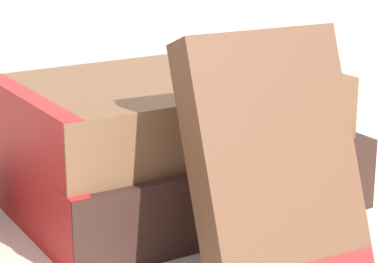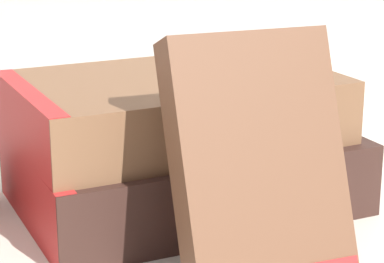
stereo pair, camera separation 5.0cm
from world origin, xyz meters
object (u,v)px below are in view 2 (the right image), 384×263
Objects in this scene: book_flat_bottom at (176,171)px; pocket_watch at (223,70)px; book_leaning_front at (259,171)px; book_flat_top at (167,108)px.

pocket_watch is at bearing -12.34° from book_flat_bottom.
pocket_watch is at bearing 76.26° from book_leaning_front.
pocket_watch reaches higher than book_flat_top.
book_leaning_front is 0.12m from pocket_watch.
book_flat_bottom is at bearing -7.81° from book_flat_top.
pocket_watch is (0.04, -0.00, 0.02)m from book_flat_top.
book_leaning_front is (0.01, -0.12, -0.01)m from book_flat_top.
book_flat_bottom is 0.12m from book_leaning_front.
pocket_watch is (0.03, 0.11, 0.03)m from book_leaning_front.
book_flat_bottom is 0.04m from book_flat_top.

